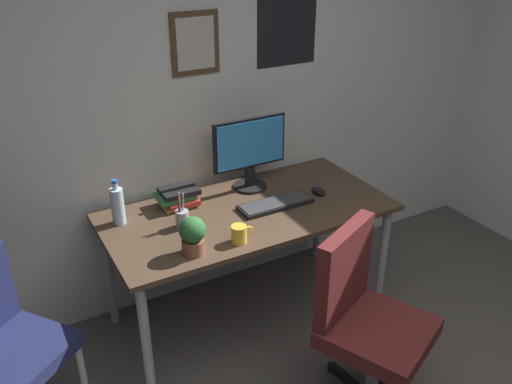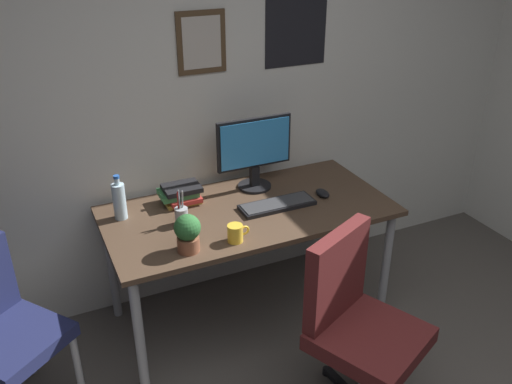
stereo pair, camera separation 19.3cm
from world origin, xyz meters
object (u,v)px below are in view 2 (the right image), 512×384
keyboard (277,205)px  office_chair (356,320)px  potted_plant (188,232)px  side_chair (0,326)px  computer_mouse (323,193)px  monitor (254,150)px  coffee_mug_near (236,233)px  water_bottle (119,201)px  pen_cup (181,215)px  book_stack_left (181,194)px

keyboard → office_chair: bearing=-89.0°
keyboard → potted_plant: 0.64m
side_chair → office_chair: bearing=-24.4°
computer_mouse → office_chair: bearing=-109.7°
side_chair → monitor: monitor is taller
keyboard → coffee_mug_near: coffee_mug_near is taller
water_bottle → potted_plant: 0.51m
pen_cup → keyboard: bearing=-3.8°
office_chair → keyboard: office_chair is taller
pen_cup → coffee_mug_near: bearing=-54.9°
side_chair → coffee_mug_near: 1.18m
potted_plant → book_stack_left: size_ratio=0.85×
computer_mouse → coffee_mug_near: 0.70m
water_bottle → book_stack_left: water_bottle is taller
side_chair → keyboard: side_chair is taller
side_chair → coffee_mug_near: bearing=-6.4°
monitor → computer_mouse: bearing=-41.5°
keyboard → computer_mouse: 0.30m
potted_plant → side_chair: bearing=172.9°
side_chair → book_stack_left: 1.12m
coffee_mug_near → monitor: bearing=56.7°
side_chair → pen_cup: 1.00m
monitor → computer_mouse: size_ratio=4.18×
potted_plant → book_stack_left: bearing=76.1°
side_chair → computer_mouse: bearing=3.7°
office_chair → keyboard: (-0.01, 0.79, 0.22)m
keyboard → potted_plant: bearing=-159.5°
potted_plant → monitor: bearing=40.8°
office_chair → coffee_mug_near: office_chair is taller
book_stack_left → office_chair: bearing=-65.4°
pen_cup → water_bottle: bearing=143.9°
side_chair → potted_plant: potted_plant is taller
office_chair → monitor: bearing=91.4°
computer_mouse → coffee_mug_near: coffee_mug_near is taller
monitor → coffee_mug_near: bearing=-123.3°
office_chair → side_chair: (-1.50, 0.68, -0.03)m
computer_mouse → pen_cup: pen_cup is taller
keyboard → computer_mouse: bearing=1.3°
potted_plant → pen_cup: (0.05, 0.26, -0.05)m
office_chair → book_stack_left: 1.20m
office_chair → pen_cup: office_chair is taller
keyboard → water_bottle: (-0.82, 0.24, 0.09)m
computer_mouse → potted_plant: (-0.90, -0.23, 0.09)m
computer_mouse → potted_plant: potted_plant is taller
office_chair → monitor: monitor is taller
monitor → office_chair: bearing=-88.6°
computer_mouse → book_stack_left: size_ratio=0.48×
pen_cup → potted_plant: bearing=-100.8°
office_chair → book_stack_left: office_chair is taller
office_chair → potted_plant: size_ratio=4.87×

